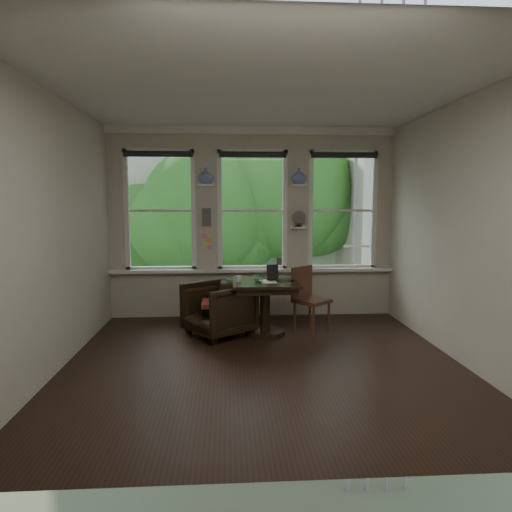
{
  "coord_description": "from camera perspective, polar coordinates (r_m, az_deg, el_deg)",
  "views": [
    {
      "loc": [
        -0.4,
        -5.04,
        1.83
      ],
      "look_at": [
        -0.03,
        0.9,
        1.13
      ],
      "focal_mm": 32.0,
      "sensor_mm": 36.0,
      "label": 1
    }
  ],
  "objects": [
    {
      "name": "sticky_notes",
      "position": [
        7.26,
        -6.16,
        2.1
      ],
      "size": [
        0.16,
        0.01,
        0.24
      ],
      "primitive_type": null,
      "color": "pink",
      "rests_on": "ground"
    },
    {
      "name": "ceiling",
      "position": [
        5.19,
        0.97,
        19.73
      ],
      "size": [
        4.5,
        4.5,
        0.0
      ],
      "primitive_type": "plane",
      "rotation": [
        3.14,
        0.0,
        0.0
      ],
      "color": "silver",
      "rests_on": "ground"
    },
    {
      "name": "window_center",
      "position": [
        7.31,
        -0.46,
        5.7
      ],
      "size": [
        1.1,
        0.12,
        1.9
      ],
      "primitive_type": null,
      "color": "white",
      "rests_on": "ground"
    },
    {
      "name": "shelf_right",
      "position": [
        7.29,
        5.35,
        8.82
      ],
      "size": [
        0.26,
        0.16,
        0.03
      ],
      "primitive_type": "cube",
      "color": "white",
      "rests_on": "ground"
    },
    {
      "name": "cushion_red",
      "position": [
        6.32,
        -4.72,
        -5.91
      ],
      "size": [
        0.45,
        0.45,
        0.06
      ],
      "primitive_type": "cube",
      "color": "maroon",
      "rests_on": "armchair_left"
    },
    {
      "name": "wall_right",
      "position": [
        5.71,
        24.1,
        2.82
      ],
      "size": [
        0.0,
        4.5,
        4.5
      ],
      "primitive_type": "plane",
      "rotation": [
        1.57,
        0.0,
        -1.57
      ],
      "color": "beige",
      "rests_on": "ground"
    },
    {
      "name": "wall_left",
      "position": [
        5.38,
        -23.72,
        2.63
      ],
      "size": [
        0.0,
        4.5,
        4.5
      ],
      "primitive_type": "plane",
      "rotation": [
        1.57,
        0.0,
        1.57
      ],
      "color": "beige",
      "rests_on": "ground"
    },
    {
      "name": "window_left",
      "position": [
        7.37,
        -11.85,
        5.57
      ],
      "size": [
        1.1,
        0.12,
        1.9
      ],
      "primitive_type": null,
      "color": "white",
      "rests_on": "ground"
    },
    {
      "name": "intercom",
      "position": [
        7.24,
        -6.19,
        4.86
      ],
      "size": [
        0.14,
        0.06,
        0.28
      ],
      "primitive_type": "cube",
      "color": "#59544F",
      "rests_on": "ground"
    },
    {
      "name": "vase_right",
      "position": [
        7.29,
        5.36,
        9.91
      ],
      "size": [
        0.24,
        0.24,
        0.25
      ],
      "primitive_type": "imported",
      "color": "silver",
      "rests_on": "shelf_right"
    },
    {
      "name": "desk_fan",
      "position": [
        7.27,
        5.32,
        4.33
      ],
      "size": [
        0.2,
        0.2,
        0.24
      ],
      "primitive_type": null,
      "color": "#59544F",
      "rests_on": "ground"
    },
    {
      "name": "mug",
      "position": [
        6.22,
        -2.21,
        -2.88
      ],
      "size": [
        0.12,
        0.12,
        0.09
      ],
      "primitive_type": "imported",
      "rotation": [
        0.0,
        0.0,
        0.34
      ],
      "color": "white",
      "rests_on": "table"
    },
    {
      "name": "drinking_glass",
      "position": [
        6.19,
        0.37,
        -2.82
      ],
      "size": [
        0.16,
        0.16,
        0.11
      ],
      "primitive_type": "imported",
      "rotation": [
        0.0,
        0.0,
        0.17
      ],
      "color": "white",
      "rests_on": "table"
    },
    {
      "name": "wall_front",
      "position": [
        2.84,
        4.53,
        0.0
      ],
      "size": [
        4.5,
        0.0,
        4.5
      ],
      "primitive_type": "plane",
      "rotation": [
        -1.57,
        0.0,
        0.0
      ],
      "color": "beige",
      "rests_on": "ground"
    },
    {
      "name": "side_chair_right",
      "position": [
        6.5,
        7.0,
        -5.49
      ],
      "size": [
        0.59,
        0.59,
        0.92
      ],
      "primitive_type": null,
      "rotation": [
        0.0,
        0.0,
        0.71
      ],
      "color": "#49261A",
      "rests_on": "ground"
    },
    {
      "name": "table",
      "position": [
        6.38,
        1.13,
        -6.46
      ],
      "size": [
        0.9,
        0.9,
        0.75
      ],
      "primitive_type": null,
      "color": "black",
      "rests_on": "ground"
    },
    {
      "name": "ground",
      "position": [
        5.38,
        0.9,
        -13.16
      ],
      "size": [
        4.5,
        4.5,
        0.0
      ],
      "primitive_type": "plane",
      "color": "black",
      "rests_on": "ground"
    },
    {
      "name": "papers",
      "position": [
        6.27,
        1.52,
        -3.19
      ],
      "size": [
        0.24,
        0.31,
        0.0
      ],
      "primitive_type": "cube",
      "rotation": [
        0.0,
        0.0,
        0.06
      ],
      "color": "silver",
      "rests_on": "table"
    },
    {
      "name": "window_right",
      "position": [
        7.53,
        10.68,
        5.62
      ],
      "size": [
        1.1,
        0.12,
        1.9
      ],
      "primitive_type": null,
      "color": "white",
      "rests_on": "ground"
    },
    {
      "name": "shelf_left",
      "position": [
        7.21,
        -6.26,
        8.83
      ],
      "size": [
        0.26,
        0.16,
        0.03
      ],
      "primitive_type": "cube",
      "color": "white",
      "rests_on": "ground"
    },
    {
      "name": "vase_left",
      "position": [
        7.21,
        -6.27,
        9.93
      ],
      "size": [
        0.24,
        0.24,
        0.25
      ],
      "primitive_type": "imported",
      "color": "silver",
      "rests_on": "shelf_left"
    },
    {
      "name": "wall_back",
      "position": [
        7.31,
        -0.46,
        4.14
      ],
      "size": [
        4.5,
        0.0,
        4.5
      ],
      "primitive_type": "plane",
      "rotation": [
        1.57,
        0.0,
        0.0
      ],
      "color": "beige",
      "rests_on": "ground"
    },
    {
      "name": "laptop",
      "position": [
        6.29,
        3.22,
        -3.04
      ],
      "size": [
        0.36,
        0.24,
        0.03
      ],
      "primitive_type": "imported",
      "rotation": [
        0.0,
        0.0,
        0.01
      ],
      "color": "black",
      "rests_on": "table"
    },
    {
      "name": "tablet",
      "position": [
        6.35,
        2.08,
        -2.07
      ],
      "size": [
        0.16,
        0.09,
        0.22
      ],
      "primitive_type": "cube",
      "rotation": [
        -0.26,
        0.0,
        0.06
      ],
      "color": "black",
      "rests_on": "table"
    },
    {
      "name": "armchair_left",
      "position": [
        6.34,
        -4.71,
        -6.64
      ],
      "size": [
        1.11,
        1.11,
        0.73
      ],
      "primitive_type": "imported",
      "rotation": [
        0.0,
        0.0,
        -0.94
      ],
      "color": "black",
      "rests_on": "ground"
    }
  ]
}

